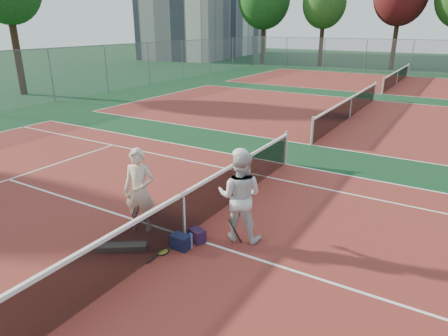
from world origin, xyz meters
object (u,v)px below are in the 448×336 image
(player_a, at_px, (139,190))
(water_bottle, at_px, (191,241))
(sports_bag_navy, at_px, (181,242))
(racket_spare, at_px, (163,252))
(racket_black_held, at_px, (232,231))
(net_main, at_px, (184,215))
(racket_red, at_px, (136,219))
(sports_bag_purple, at_px, (197,235))
(player_b, at_px, (240,196))

(player_a, height_order, water_bottle, player_a)
(sports_bag_navy, bearing_deg, racket_spare, -124.20)
(racket_spare, xyz_separation_m, sports_bag_navy, (0.22, 0.32, 0.14))
(racket_black_held, bearing_deg, net_main, -29.41)
(racket_black_held, height_order, water_bottle, racket_black_held)
(racket_red, xyz_separation_m, racket_black_held, (2.06, 0.62, -0.02))
(sports_bag_navy, distance_m, sports_bag_purple, 0.43)
(racket_spare, bearing_deg, player_a, 60.95)
(player_a, xyz_separation_m, player_b, (2.04, 0.78, 0.03))
(player_a, height_order, sports_bag_navy, player_a)
(net_main, relative_size, racket_black_held, 19.86)
(player_b, height_order, water_bottle, player_b)
(net_main, xyz_separation_m, racket_red, (-1.04, -0.36, -0.22))
(racket_spare, bearing_deg, racket_red, 67.83)
(player_a, bearing_deg, water_bottle, -25.27)
(racket_black_held, xyz_separation_m, sports_bag_navy, (-0.78, -0.71, -0.13))
(player_a, relative_size, racket_spare, 3.11)
(racket_black_held, bearing_deg, sports_bag_navy, -1.85)
(net_main, bearing_deg, sports_bag_purple, -5.94)
(racket_black_held, bearing_deg, sports_bag_purple, -19.12)
(player_a, relative_size, racket_black_held, 3.38)
(net_main, distance_m, racket_red, 1.12)
(player_a, distance_m, racket_red, 0.65)
(player_b, relative_size, water_bottle, 6.45)
(player_a, bearing_deg, racket_red, -131.00)
(player_b, height_order, sports_bag_purple, player_b)
(player_b, xyz_separation_m, racket_red, (-2.09, -0.90, -0.67))
(sports_bag_navy, bearing_deg, player_b, 50.72)
(player_b, bearing_deg, water_bottle, 38.32)
(racket_spare, distance_m, water_bottle, 0.59)
(racket_red, relative_size, water_bottle, 1.96)
(sports_bag_navy, height_order, water_bottle, same)
(sports_bag_purple, bearing_deg, racket_spare, -115.64)
(player_b, distance_m, sports_bag_purple, 1.22)
(player_a, distance_m, player_b, 2.18)
(sports_bag_purple, bearing_deg, player_b, 40.75)
(player_a, relative_size, racket_red, 3.18)
(sports_bag_navy, height_order, sports_bag_purple, sports_bag_navy)
(racket_black_held, distance_m, racket_spare, 1.46)
(player_b, relative_size, sports_bag_navy, 5.07)
(net_main, bearing_deg, sports_bag_navy, -62.05)
(net_main, height_order, racket_spare, net_main)
(racket_black_held, xyz_separation_m, water_bottle, (-0.62, -0.59, -0.13))
(player_b, height_order, racket_spare, player_b)
(player_a, distance_m, racket_black_held, 2.18)
(net_main, xyz_separation_m, player_a, (-1.00, -0.23, 0.42))
(racket_spare, bearing_deg, sports_bag_purple, -26.90)
(player_a, xyz_separation_m, racket_red, (-0.05, -0.13, -0.64))
(net_main, height_order, sports_bag_navy, net_main)
(racket_spare, bearing_deg, water_bottle, -42.30)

